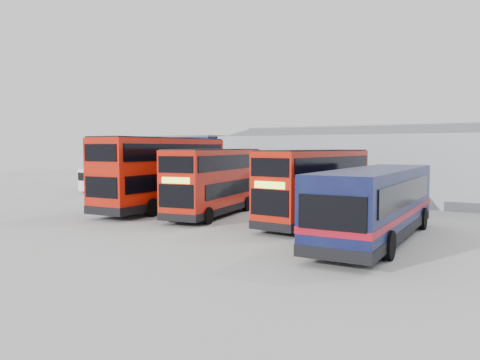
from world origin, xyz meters
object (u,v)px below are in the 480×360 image
office_block (181,163)px  single_decker_blue (376,205)px  double_decker_centre (216,182)px  panel_van (109,179)px  double_decker_right (316,187)px  double_decker_left (163,174)px  maintenance_shed (421,166)px

office_block → single_decker_blue: office_block is taller
double_decker_centre → panel_van: double_decker_centre is taller
single_decker_blue → panel_van: 27.97m
double_decker_right → single_decker_blue: double_decker_right is taller
double_decker_right → double_decker_centre: bearing=-174.8°
double_decker_right → office_block: bearing=150.4°
office_block → panel_van: size_ratio=2.30×
double_decker_left → double_decker_right: size_ratio=1.19×
single_decker_blue → panel_van: bearing=-20.6°
double_decker_right → panel_van: (-22.31, 6.51, -0.73)m
maintenance_shed → double_decker_right: bearing=-100.0°
double_decker_centre → single_decker_blue: (10.38, -2.91, -0.42)m
double_decker_left → double_decker_centre: bearing=173.7°
maintenance_shed → double_decker_left: 20.01m
double_decker_right → panel_van: 23.25m
double_decker_left → double_decker_right: double_decker_left is taller
maintenance_shed → double_decker_left: bearing=-131.7°
maintenance_shed → single_decker_blue: size_ratio=2.60×
single_decker_blue → double_decker_centre: bearing=-16.4°
office_block → maintenance_shed: 22.09m
office_block → single_decker_blue: size_ratio=1.05×
double_decker_right → single_decker_blue: (4.00, -2.98, -0.40)m
maintenance_shed → single_decker_blue: (1.34, -18.10, -1.03)m
office_block → panel_van: office_block is taller
double_decker_centre → double_decker_right: size_ratio=1.02×
double_decker_centre → double_decker_right: double_decker_centre is taller
maintenance_shed → double_decker_centre: 17.68m
double_decker_left → maintenance_shed: bearing=-134.7°
panel_van → office_block: bearing=74.8°
office_block → single_decker_blue: (23.34, -16.09, -1.01)m
double_decker_left → double_decker_centre: 4.31m
office_block → double_decker_centre: bearing=-45.5°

